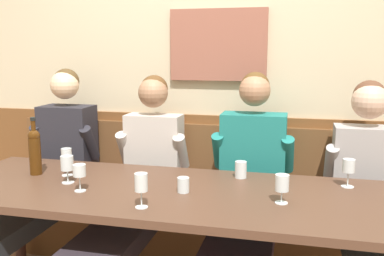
# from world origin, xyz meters

# --- Properties ---
(room_wall_back) EXTENTS (6.80, 0.12, 2.80)m
(room_wall_back) POSITION_xyz_m (0.00, 1.09, 1.40)
(room_wall_back) COLOR beige
(room_wall_back) RESTS_ON ground
(wood_wainscot_panel) EXTENTS (6.80, 0.03, 1.00)m
(wood_wainscot_panel) POSITION_xyz_m (0.00, 1.04, 0.50)
(wood_wainscot_panel) COLOR brown
(wood_wainscot_panel) RESTS_ON ground
(wall_bench) EXTENTS (2.89, 0.42, 0.94)m
(wall_bench) POSITION_xyz_m (0.00, 0.83, 0.28)
(wall_bench) COLOR brown
(wall_bench) RESTS_ON ground
(dining_table) EXTENTS (2.59, 0.87, 0.73)m
(dining_table) POSITION_xyz_m (0.00, 0.13, 0.67)
(dining_table) COLOR #503527
(dining_table) RESTS_ON ground
(person_center_right_seat) EXTENTS (0.47, 1.30, 1.34)m
(person_center_right_seat) POSITION_xyz_m (-0.99, 0.48, 0.65)
(person_center_right_seat) COLOR #35253F
(person_center_right_seat) RESTS_ON ground
(person_center_left_seat) EXTENTS (0.49, 1.30, 1.30)m
(person_center_left_seat) POSITION_xyz_m (-0.33, 0.44, 0.62)
(person_center_left_seat) COLOR #263538
(person_center_left_seat) RESTS_ON ground
(person_left_seat) EXTENTS (0.52, 1.30, 1.33)m
(person_left_seat) POSITION_xyz_m (0.35, 0.46, 0.64)
(person_left_seat) COLOR #312B41
(person_left_seat) RESTS_ON ground
(person_right_seat) EXTENTS (0.49, 1.30, 1.28)m
(person_right_seat) POSITION_xyz_m (1.05, 0.46, 0.63)
(person_right_seat) COLOR #2E2C31
(person_right_seat) RESTS_ON ground
(wine_bottle_clear_water) EXTENTS (0.07, 0.07, 0.34)m
(wine_bottle_clear_water) POSITION_xyz_m (-0.87, 0.22, 0.88)
(wine_bottle_clear_water) COLOR #46250A
(wine_bottle_clear_water) RESTS_ON dining_table
(wine_glass_right_end) EXTENTS (0.07, 0.07, 0.14)m
(wine_glass_right_end) POSITION_xyz_m (-0.47, -0.01, 0.84)
(wine_glass_right_end) COLOR silver
(wine_glass_right_end) RESTS_ON dining_table
(wine_glass_center_rear) EXTENTS (0.07, 0.07, 0.15)m
(wine_glass_center_rear) POSITION_xyz_m (-0.60, 0.11, 0.84)
(wine_glass_center_rear) COLOR silver
(wine_glass_center_rear) RESTS_ON dining_table
(wine_glass_left_end) EXTENTS (0.07, 0.07, 0.14)m
(wine_glass_left_end) POSITION_xyz_m (0.56, 0.05, 0.83)
(wine_glass_left_end) COLOR silver
(wine_glass_left_end) RESTS_ON dining_table
(wine_glass_center_front) EXTENTS (0.07, 0.07, 0.15)m
(wine_glass_center_front) POSITION_xyz_m (0.90, 0.40, 0.84)
(wine_glass_center_front) COLOR silver
(wine_glass_center_front) RESTS_ON dining_table
(wine_glass_near_bucket) EXTENTS (0.07, 0.07, 0.16)m
(wine_glass_near_bucket) POSITION_xyz_m (-0.68, 0.24, 0.84)
(wine_glass_near_bucket) COLOR silver
(wine_glass_near_bucket) RESTS_ON dining_table
(wine_glass_mid_right) EXTENTS (0.06, 0.06, 0.17)m
(wine_glass_mid_right) POSITION_xyz_m (-0.07, -0.16, 0.85)
(wine_glass_mid_right) COLOR silver
(wine_glass_mid_right) RESTS_ON dining_table
(water_tumbler_center) EXTENTS (0.06, 0.06, 0.08)m
(water_tumbler_center) POSITION_xyz_m (0.06, 0.10, 0.77)
(water_tumbler_center) COLOR silver
(water_tumbler_center) RESTS_ON dining_table
(water_tumbler_left) EXTENTS (0.07, 0.07, 0.10)m
(water_tumbler_left) POSITION_xyz_m (0.32, 0.43, 0.78)
(water_tumbler_left) COLOR silver
(water_tumbler_left) RESTS_ON dining_table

